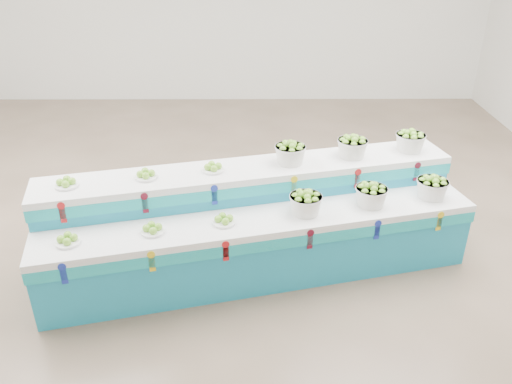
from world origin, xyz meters
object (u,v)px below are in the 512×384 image
at_px(basket_upper_right, 410,141).
at_px(display_stand, 256,223).
at_px(plate_upper_mid, 146,174).
at_px(basket_lower_left, 306,203).

bearing_deg(basket_upper_right, display_stand, -157.87).
bearing_deg(plate_upper_mid, basket_upper_right, 13.66).
xyz_separation_m(basket_lower_left, basket_upper_right, (1.20, 0.84, 0.30)).
height_order(basket_lower_left, plate_upper_mid, plate_upper_mid).
height_order(display_stand, plate_upper_mid, plate_upper_mid).
bearing_deg(basket_lower_left, plate_upper_mid, 173.68).
xyz_separation_m(display_stand, plate_upper_mid, (-1.08, 0.01, 0.56)).
bearing_deg(display_stand, basket_upper_right, 8.48).
xyz_separation_m(basket_lower_left, plate_upper_mid, (-1.56, 0.17, 0.23)).
height_order(basket_lower_left, basket_upper_right, basket_upper_right).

